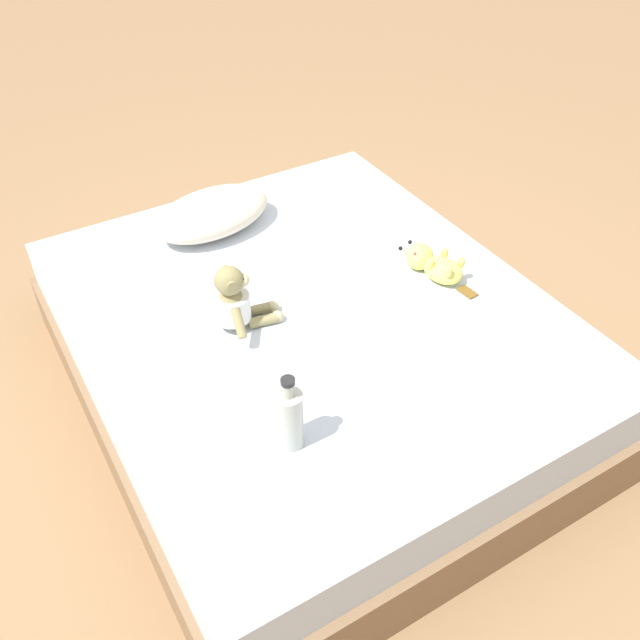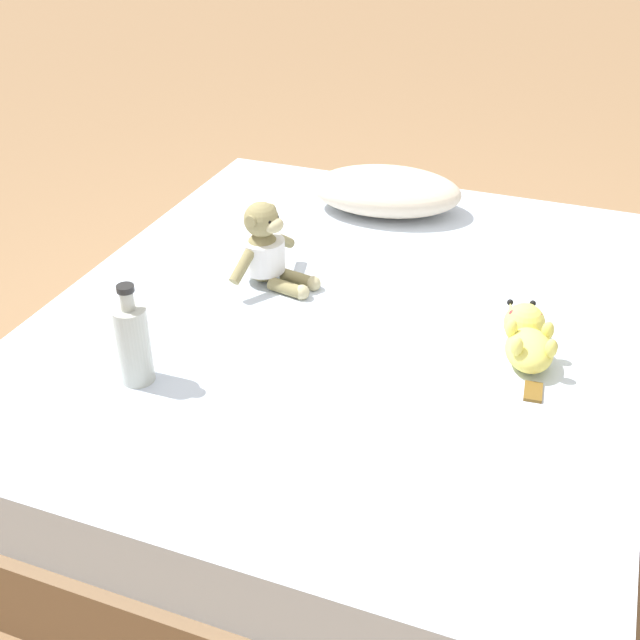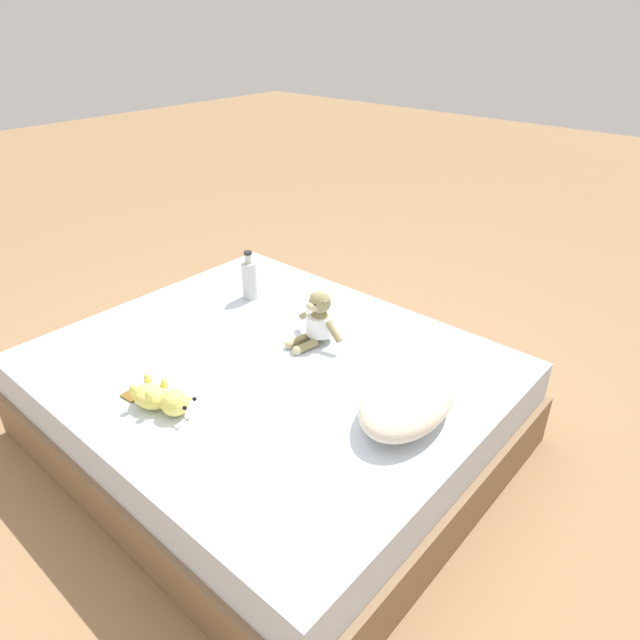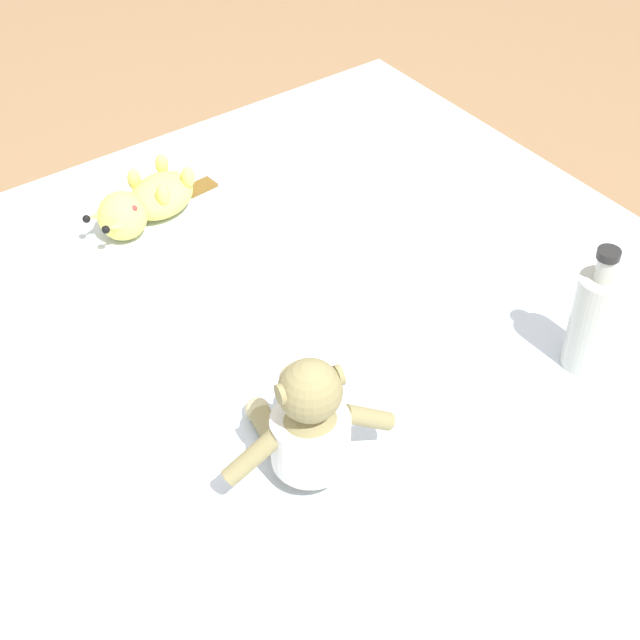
% 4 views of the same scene
% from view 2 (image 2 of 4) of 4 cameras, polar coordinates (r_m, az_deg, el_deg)
% --- Properties ---
extents(ground_plane, '(16.00, 16.00, 0.00)m').
position_cam_2_polar(ground_plane, '(2.33, 1.79, -7.57)').
color(ground_plane, '#93704C').
extents(bed, '(1.55, 1.85, 0.40)m').
position_cam_2_polar(bed, '(2.21, 1.87, -3.59)').
color(bed, '#846647').
rests_on(bed, ground_plane).
extents(pillow, '(0.53, 0.37, 0.14)m').
position_cam_2_polar(pillow, '(2.62, 4.79, 9.23)').
color(pillow, beige).
rests_on(pillow, bed).
extents(plush_monkey, '(0.24, 0.29, 0.24)m').
position_cam_2_polar(plush_monkey, '(2.18, -3.91, 5.02)').
color(plush_monkey, '#8E8456').
rests_on(plush_monkey, bed).
extents(plush_yellow_creature, '(0.16, 0.32, 0.10)m').
position_cam_2_polar(plush_yellow_creature, '(1.95, 14.65, -1.26)').
color(plush_yellow_creature, '#EAE066').
rests_on(plush_yellow_creature, bed).
extents(glass_bottle, '(0.08, 0.08, 0.25)m').
position_cam_2_polar(glass_bottle, '(1.82, -13.26, -1.59)').
color(glass_bottle, '#B7BCB2').
rests_on(glass_bottle, bed).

